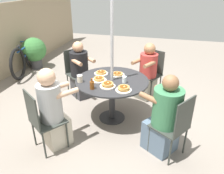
{
  "coord_description": "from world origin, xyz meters",
  "views": [
    {
      "loc": [
        -3.07,
        -0.81,
        2.16
      ],
      "look_at": [
        0.0,
        0.0,
        0.59
      ],
      "focal_mm": 35.0,
      "sensor_mm": 36.0,
      "label": 1
    }
  ],
  "objects_px": {
    "pancake_plate_a": "(118,74)",
    "pancake_plate_c": "(124,89)",
    "diner_west": "(53,111)",
    "diner_south": "(80,72)",
    "pancake_plate_e": "(101,73)",
    "diner_north": "(164,118)",
    "syrup_bottle": "(92,85)",
    "pancake_plate_b": "(99,79)",
    "bicycle": "(25,58)",
    "drinking_glass_a": "(124,80)",
    "patio_chair_west": "(42,118)",
    "patio_chair_east": "(152,71)",
    "patio_table": "(112,87)",
    "patio_chair_south": "(76,69)",
    "diner_east": "(147,73)",
    "coffee_cup": "(80,79)",
    "pancake_plate_d": "(108,85)",
    "potted_shrub": "(34,51)",
    "patio_chair_north": "(175,124)"
  },
  "relations": [
    {
      "from": "drinking_glass_a",
      "to": "syrup_bottle",
      "type": "bearing_deg",
      "value": 128.98
    },
    {
      "from": "patio_chair_east",
      "to": "drinking_glass_a",
      "type": "height_order",
      "value": "patio_chair_east"
    },
    {
      "from": "pancake_plate_c",
      "to": "drinking_glass_a",
      "type": "bearing_deg",
      "value": 9.84
    },
    {
      "from": "coffee_cup",
      "to": "bicycle",
      "type": "height_order",
      "value": "coffee_cup"
    },
    {
      "from": "pancake_plate_e",
      "to": "patio_chair_west",
      "type": "bearing_deg",
      "value": 158.5
    },
    {
      "from": "pancake_plate_d",
      "to": "pancake_plate_a",
      "type": "bearing_deg",
      "value": -4.88
    },
    {
      "from": "patio_chair_east",
      "to": "coffee_cup",
      "type": "height_order",
      "value": "patio_chair_east"
    },
    {
      "from": "patio_table",
      "to": "patio_chair_south",
      "type": "distance_m",
      "value": 1.21
    },
    {
      "from": "drinking_glass_a",
      "to": "bicycle",
      "type": "relative_size",
      "value": 0.07
    },
    {
      "from": "diner_south",
      "to": "drinking_glass_a",
      "type": "relative_size",
      "value": 10.91
    },
    {
      "from": "diner_east",
      "to": "pancake_plate_d",
      "type": "bearing_deg",
      "value": 95.26
    },
    {
      "from": "pancake_plate_b",
      "to": "bicycle",
      "type": "xyz_separation_m",
      "value": [
        1.51,
        2.45,
        -0.36
      ]
    },
    {
      "from": "pancake_plate_a",
      "to": "pancake_plate_c",
      "type": "bearing_deg",
      "value": -157.7
    },
    {
      "from": "patio_chair_north",
      "to": "potted_shrub",
      "type": "relative_size",
      "value": 1.11
    },
    {
      "from": "diner_south",
      "to": "coffee_cup",
      "type": "distance_m",
      "value": 0.96
    },
    {
      "from": "diner_west",
      "to": "drinking_glass_a",
      "type": "xyz_separation_m",
      "value": [
        0.8,
        -0.81,
        0.22
      ]
    },
    {
      "from": "diner_east",
      "to": "pancake_plate_c",
      "type": "bearing_deg",
      "value": 107.22
    },
    {
      "from": "patio_chair_west",
      "to": "drinking_glass_a",
      "type": "relative_size",
      "value": 8.88
    },
    {
      "from": "patio_chair_south",
      "to": "diner_south",
      "type": "distance_m",
      "value": 0.17
    },
    {
      "from": "diner_south",
      "to": "pancake_plate_b",
      "type": "distance_m",
      "value": 0.98
    },
    {
      "from": "patio_chair_north",
      "to": "patio_chair_south",
      "type": "distance_m",
      "value": 2.42
    },
    {
      "from": "pancake_plate_a",
      "to": "diner_west",
      "type": "bearing_deg",
      "value": 148.62
    },
    {
      "from": "diner_east",
      "to": "patio_chair_south",
      "type": "xyz_separation_m",
      "value": [
        -0.18,
        1.42,
        0.01
      ]
    },
    {
      "from": "patio_chair_west",
      "to": "coffee_cup",
      "type": "distance_m",
      "value": 0.86
    },
    {
      "from": "diner_west",
      "to": "pancake_plate_b",
      "type": "bearing_deg",
      "value": 97.23
    },
    {
      "from": "pancake_plate_e",
      "to": "bicycle",
      "type": "relative_size",
      "value": 0.15
    },
    {
      "from": "diner_north",
      "to": "drinking_glass_a",
      "type": "distance_m",
      "value": 0.88
    },
    {
      "from": "coffee_cup",
      "to": "syrup_bottle",
      "type": "bearing_deg",
      "value": -123.83
    },
    {
      "from": "coffee_cup",
      "to": "diner_east",
      "type": "bearing_deg",
      "value": -39.34
    },
    {
      "from": "pancake_plate_e",
      "to": "diner_north",
      "type": "bearing_deg",
      "value": -124.76
    },
    {
      "from": "diner_south",
      "to": "pancake_plate_a",
      "type": "relative_size",
      "value": 4.79
    },
    {
      "from": "patio_chair_west",
      "to": "diner_west",
      "type": "xyz_separation_m",
      "value": [
        0.14,
        -0.1,
        0.04
      ]
    },
    {
      "from": "diner_west",
      "to": "patio_chair_south",
      "type": "bearing_deg",
      "value": 137.78
    },
    {
      "from": "patio_chair_west",
      "to": "bicycle",
      "type": "height_order",
      "value": "patio_chair_west"
    },
    {
      "from": "diner_north",
      "to": "patio_chair_north",
      "type": "bearing_deg",
      "value": -90.0
    },
    {
      "from": "syrup_bottle",
      "to": "pancake_plate_e",
      "type": "bearing_deg",
      "value": 4.03
    },
    {
      "from": "diner_south",
      "to": "patio_chair_west",
      "type": "bearing_deg",
      "value": 42.14
    },
    {
      "from": "patio_table",
      "to": "patio_chair_east",
      "type": "bearing_deg",
      "value": -26.73
    },
    {
      "from": "patio_chair_east",
      "to": "pancake_plate_d",
      "type": "xyz_separation_m",
      "value": [
        -1.34,
        0.54,
        0.23
      ]
    },
    {
      "from": "patio_chair_south",
      "to": "coffee_cup",
      "type": "height_order",
      "value": "patio_chair_south"
    },
    {
      "from": "patio_chair_east",
      "to": "syrup_bottle",
      "type": "bearing_deg",
      "value": 89.85
    },
    {
      "from": "diner_north",
      "to": "syrup_bottle",
      "type": "relative_size",
      "value": 6.84
    },
    {
      "from": "coffee_cup",
      "to": "potted_shrub",
      "type": "bearing_deg",
      "value": 46.82
    },
    {
      "from": "diner_north",
      "to": "pancake_plate_e",
      "type": "distance_m",
      "value": 1.36
    },
    {
      "from": "patio_chair_east",
      "to": "pancake_plate_a",
      "type": "relative_size",
      "value": 3.9
    },
    {
      "from": "patio_table",
      "to": "patio_chair_north",
      "type": "relative_size",
      "value": 1.28
    },
    {
      "from": "patio_table",
      "to": "diner_west",
      "type": "height_order",
      "value": "diner_west"
    },
    {
      "from": "pancake_plate_a",
      "to": "pancake_plate_d",
      "type": "distance_m",
      "value": 0.46
    },
    {
      "from": "pancake_plate_d",
      "to": "drinking_glass_a",
      "type": "distance_m",
      "value": 0.29
    },
    {
      "from": "diner_south",
      "to": "pancake_plate_e",
      "type": "relative_size",
      "value": 4.79
    }
  ]
}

